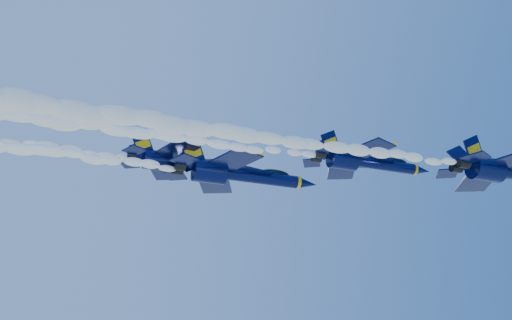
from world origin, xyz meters
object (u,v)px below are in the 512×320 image
object	(u,v)px
jet_lead	(511,172)
jet_fourth	(183,163)
jet_second	(366,162)
jet_third	(238,174)

from	to	relation	value
jet_lead	jet_fourth	distance (m)	40.18
jet_second	jet_lead	bearing A→B (deg)	-39.86
jet_second	jet_third	size ratio (longest dim) A/B	0.80
jet_second	jet_fourth	size ratio (longest dim) A/B	0.92
jet_lead	jet_second	size ratio (longest dim) A/B	1.06
jet_third	jet_second	bearing A→B (deg)	-41.06
jet_fourth	jet_lead	bearing A→B (deg)	-37.59
jet_second	jet_third	bearing A→B (deg)	138.94
jet_second	jet_fourth	distance (m)	24.30
jet_lead	jet_second	bearing A→B (deg)	140.14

